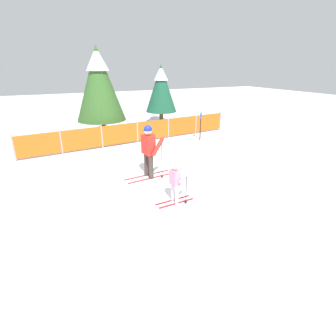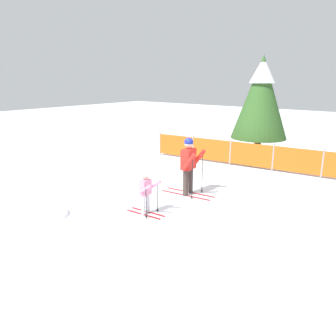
% 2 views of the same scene
% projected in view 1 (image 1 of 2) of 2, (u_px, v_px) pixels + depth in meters
% --- Properties ---
extents(ground_plane, '(60.00, 60.00, 0.00)m').
position_uv_depth(ground_plane, '(152.00, 180.00, 8.27)').
color(ground_plane, white).
extents(skier_adult, '(1.64, 0.75, 1.70)m').
position_uv_depth(skier_adult, '(149.00, 147.00, 8.15)').
color(skier_adult, maroon).
rests_on(skier_adult, ground_plane).
extents(skier_child, '(1.06, 0.54, 1.12)m').
position_uv_depth(skier_child, '(175.00, 179.00, 6.71)').
color(skier_child, maroon).
rests_on(skier_child, ground_plane).
extents(safety_fence, '(10.07, 1.04, 1.03)m').
position_uv_depth(safety_fence, '(137.00, 132.00, 12.10)').
color(safety_fence, gray).
rests_on(safety_fence, ground_plane).
extents(conifer_far, '(2.29, 2.29, 4.26)m').
position_uv_depth(conifer_far, '(99.00, 83.00, 12.08)').
color(conifer_far, '#4C3823').
rests_on(conifer_far, ground_plane).
extents(conifer_near, '(1.86, 1.86, 3.45)m').
position_uv_depth(conifer_near, '(161.00, 88.00, 15.59)').
color(conifer_near, '#4C3823').
rests_on(conifer_near, ground_plane).
extents(trail_marker, '(0.22, 0.21, 1.33)m').
position_uv_depth(trail_marker, '(201.00, 123.00, 12.47)').
color(trail_marker, black).
rests_on(trail_marker, ground_plane).
extents(snow_mound, '(1.09, 0.92, 0.43)m').
position_uv_depth(snow_mound, '(122.00, 260.00, 4.88)').
color(snow_mound, white).
rests_on(snow_mound, ground_plane).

